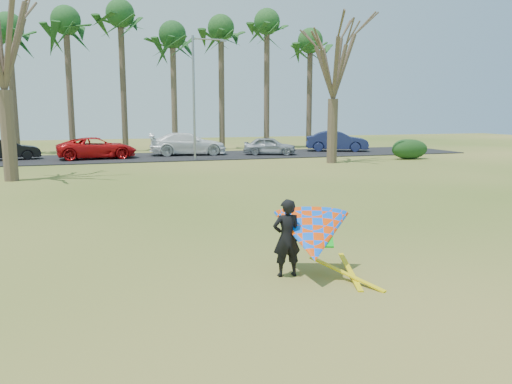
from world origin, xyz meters
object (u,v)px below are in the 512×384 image
object	(u,v)px
kite_flyer	(311,236)
car_3	(188,144)
car_4	(270,146)
streetlight	(196,92)
car_2	(97,148)
bare_tree_right	(334,56)
car_1	(7,150)
bare_tree_left	(0,28)
car_5	(337,141)

from	to	relation	value
kite_flyer	car_3	bearing A→B (deg)	85.30
car_4	streetlight	bearing A→B (deg)	131.50
streetlight	car_2	world-z (taller)	streetlight
car_2	kite_flyer	xyz separation A→B (m)	(4.08, -26.59, 0.06)
bare_tree_right	streetlight	xyz separation A→B (m)	(-7.84, 4.00, -2.10)
car_1	car_3	world-z (taller)	car_3
car_3	car_1	bearing A→B (deg)	95.67
car_2	car_3	distance (m)	6.43
streetlight	car_2	distance (m)	7.80
streetlight	kite_flyer	xyz separation A→B (m)	(-2.26, -23.90, -3.62)
bare_tree_left	car_2	distance (m)	12.09
car_5	kite_flyer	world-z (taller)	kite_flyer
bare_tree_right	car_3	xyz separation A→B (m)	(-7.83, 7.72, -5.70)
car_4	car_1	bearing A→B (deg)	106.68
bare_tree_left	kite_flyer	world-z (taller)	bare_tree_left
car_1	car_4	xyz separation A→B (m)	(17.77, -1.35, -0.01)
bare_tree_right	streetlight	world-z (taller)	bare_tree_right
car_2	car_1	bearing A→B (deg)	75.41
kite_flyer	car_1	bearing A→B (deg)	109.51
bare_tree_right	car_2	distance (m)	16.71
car_4	car_2	bearing A→B (deg)	108.58
car_4	kite_flyer	distance (m)	27.29
car_1	bare_tree_right	bearing A→B (deg)	-121.98
bare_tree_left	car_4	world-z (taller)	bare_tree_left
bare_tree_left	car_4	xyz separation A→B (m)	(15.96, 9.17, -6.20)
car_5	car_3	bearing A→B (deg)	112.29
kite_flyer	streetlight	bearing A→B (deg)	84.61
car_3	car_5	xyz separation A→B (m)	(11.96, -0.08, 0.00)
bare_tree_left	car_5	bearing A→B (deg)	25.67
bare_tree_left	car_1	bearing A→B (deg)	99.77
bare_tree_left	car_4	bearing A→B (deg)	29.87
bare_tree_right	car_2	bearing A→B (deg)	154.75
bare_tree_right	streetlight	distance (m)	9.05
bare_tree_right	car_5	size ratio (longest dim) A/B	1.88
car_2	car_4	world-z (taller)	car_2
streetlight	bare_tree_right	bearing A→B (deg)	-27.03
streetlight	car_4	bearing A→B (deg)	20.49
bare_tree_right	car_3	distance (m)	12.38
bare_tree_left	car_2	size ratio (longest dim) A/B	1.87
bare_tree_left	car_5	xyz separation A→B (m)	(22.14, 10.64, -6.05)
car_1	streetlight	bearing A→B (deg)	-117.57
bare_tree_left	car_5	size ratio (longest dim) A/B	1.98
streetlight	kite_flyer	world-z (taller)	streetlight
streetlight	car_4	size ratio (longest dim) A/B	2.09
car_1	car_2	xyz separation A→B (m)	(5.64, -0.83, 0.06)
bare_tree_right	car_5	world-z (taller)	bare_tree_right
car_2	car_5	world-z (taller)	car_5
car_5	car_1	bearing A→B (deg)	112.97
bare_tree_left	car_1	xyz separation A→B (m)	(-1.81, 10.51, -6.19)
car_2	kite_flyer	size ratio (longest dim) A/B	2.17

